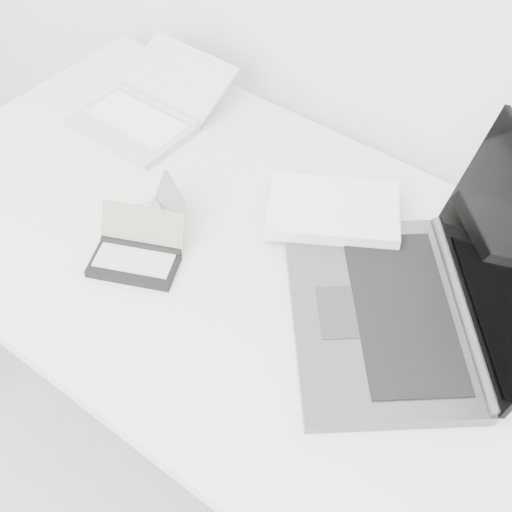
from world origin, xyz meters
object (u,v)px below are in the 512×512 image
Objects in this scene: desk at (282,290)px; laptop_large at (397,279)px; palmtop_charcoal at (136,255)px; netbook_open_white at (146,112)px.

desk is 2.51× the size of laptop_large.
laptop_large is 3.29× the size of palmtop_charcoal.
desk is at bearing 6.59° from palmtop_charcoal.
netbook_open_white reaches higher than desk.
netbook_open_white is at bearing -139.19° from laptop_large.
desk is 5.16× the size of netbook_open_white.
laptop_large is 2.05× the size of netbook_open_white.
netbook_open_white reaches higher than palmtop_charcoal.
palmtop_charcoal is at bearing -148.67° from desk.
desk is 0.54m from netbook_open_white.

